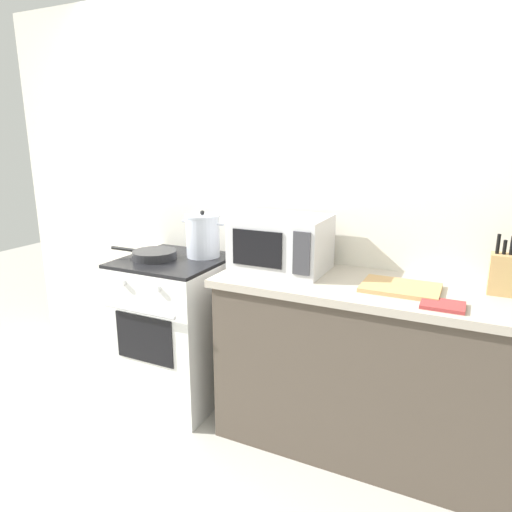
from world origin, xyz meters
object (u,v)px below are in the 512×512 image
stove (176,329)px  stock_pot (203,236)px  cutting_board (400,288)px  oven_mitt (443,305)px  knife_block (504,274)px  frying_pan (154,255)px  microwave (281,243)px

stove → stock_pot: 0.62m
stove → cutting_board: size_ratio=2.56×
oven_mitt → knife_block: bearing=51.9°
stove → oven_mitt: (1.53, -0.16, 0.47)m
stock_pot → knife_block: bearing=0.4°
knife_block → oven_mitt: 0.39m
stove → knife_block: (1.76, 0.14, 0.56)m
stock_pot → oven_mitt: bearing=-11.7°
stove → oven_mitt: oven_mitt is taller
knife_block → oven_mitt: knife_block is taller
oven_mitt → cutting_board: bearing=141.4°
stove → cutting_board: 1.41m
stock_pot → cutting_board: 1.20m
stock_pot → frying_pan: 0.32m
oven_mitt → stock_pot: bearing=168.3°
cutting_board → oven_mitt: bearing=-38.6°
stock_pot → microwave: bearing=-5.4°
cutting_board → knife_block: knife_block is taller
stock_pot → oven_mitt: 1.43m
microwave → cutting_board: (0.65, -0.08, -0.14)m
stock_pot → cutting_board: bearing=-6.2°
microwave → knife_block: size_ratio=1.77×
stove → cutting_board: bearing=0.0°
stock_pot → knife_block: 1.63m
stock_pot → frying_pan: bearing=-143.7°
cutting_board → knife_block: (0.44, 0.14, 0.09)m
frying_pan → cutting_board: bearing=1.9°
knife_block → frying_pan: bearing=-174.3°
cutting_board → knife_block: size_ratio=1.28×
stock_pot → microwave: microwave is taller
frying_pan → oven_mitt: (1.63, -0.11, -0.02)m
stove → cutting_board: cutting_board is taller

